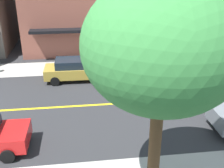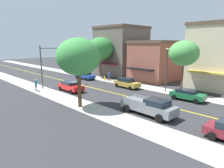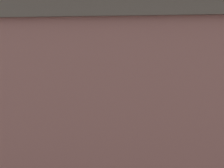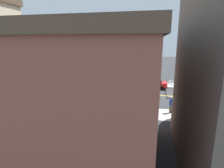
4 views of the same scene
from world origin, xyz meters
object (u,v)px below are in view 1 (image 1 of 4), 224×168
parking_meter (91,60)px  gold_sedan_left_curb (75,69)px  street_tree_left_far (162,46)px  street_lamp (150,17)px  green_sedan_left_curb (210,64)px

parking_meter → gold_sedan_left_curb: 2.08m
parking_meter → gold_sedan_left_curb: size_ratio=0.32×
street_tree_left_far → parking_meter: 13.95m
street_tree_left_far → street_lamp: (-13.49, 3.15, -1.69)m
street_tree_left_far → parking_meter: street_tree_left_far is taller
street_tree_left_far → parking_meter: bearing=-173.4°
street_lamp → parking_meter: bearing=-84.2°
street_tree_left_far → gold_sedan_left_curb: bearing=-166.5°
street_tree_left_far → gold_sedan_left_curb: street_tree_left_far is taller
street_lamp → gold_sedan_left_curb: bearing=-70.0°
parking_meter → gold_sedan_left_curb: gold_sedan_left_curb is taller
parking_meter → street_lamp: 5.60m
street_lamp → gold_sedan_left_curb: (2.14, -5.88, -3.19)m
parking_meter → street_tree_left_far: bearing=6.6°
parking_meter → green_sedan_left_curb: (1.67, 9.03, -0.19)m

